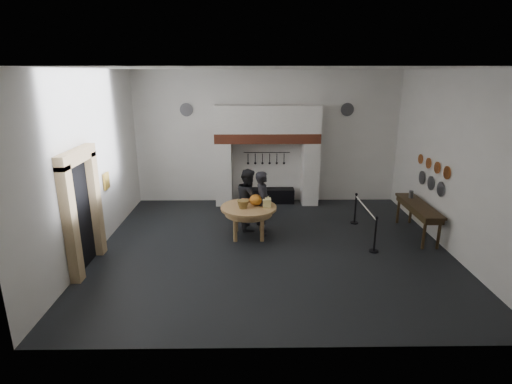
{
  "coord_description": "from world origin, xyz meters",
  "views": [
    {
      "loc": [
        -0.56,
        -9.62,
        4.43
      ],
      "look_at": [
        -0.42,
        0.54,
        1.35
      ],
      "focal_mm": 28.0,
      "sensor_mm": 36.0,
      "label": 1
    }
  ],
  "objects_px": {
    "work_table": "(249,208)",
    "barrier_post_far": "(355,209)",
    "iron_range": "(267,196)",
    "barrier_post_near": "(375,235)",
    "visitor_far": "(249,199)",
    "side_table": "(419,206)",
    "visitor_near": "(263,203)"
  },
  "relations": [
    {
      "from": "iron_range",
      "to": "barrier_post_near",
      "type": "bearing_deg",
      "value": -57.29
    },
    {
      "from": "work_table",
      "to": "barrier_post_far",
      "type": "xyz_separation_m",
      "value": [
        3.21,
        0.94,
        -0.39
      ]
    },
    {
      "from": "visitor_far",
      "to": "barrier_post_far",
      "type": "bearing_deg",
      "value": -92.13
    },
    {
      "from": "barrier_post_near",
      "to": "barrier_post_far",
      "type": "distance_m",
      "value": 2.0
    },
    {
      "from": "work_table",
      "to": "visitor_near",
      "type": "height_order",
      "value": "visitor_near"
    },
    {
      "from": "visitor_far",
      "to": "visitor_near",
      "type": "bearing_deg",
      "value": -143.68
    },
    {
      "from": "iron_range",
      "to": "visitor_far",
      "type": "bearing_deg",
      "value": -104.51
    },
    {
      "from": "iron_range",
      "to": "side_table",
      "type": "xyz_separation_m",
      "value": [
        4.1,
        -2.95,
        0.62
      ]
    },
    {
      "from": "visitor_far",
      "to": "side_table",
      "type": "height_order",
      "value": "visitor_far"
    },
    {
      "from": "visitor_near",
      "to": "barrier_post_near",
      "type": "bearing_deg",
      "value": -114.7
    },
    {
      "from": "visitor_far",
      "to": "side_table",
      "type": "distance_m",
      "value": 4.75
    },
    {
      "from": "side_table",
      "to": "iron_range",
      "type": "bearing_deg",
      "value": 144.27
    },
    {
      "from": "work_table",
      "to": "visitor_far",
      "type": "distance_m",
      "value": 0.58
    },
    {
      "from": "work_table",
      "to": "barrier_post_far",
      "type": "distance_m",
      "value": 3.37
    },
    {
      "from": "work_table",
      "to": "barrier_post_far",
      "type": "relative_size",
      "value": 1.71
    },
    {
      "from": "iron_range",
      "to": "barrier_post_far",
      "type": "bearing_deg",
      "value": -38.16
    },
    {
      "from": "iron_range",
      "to": "side_table",
      "type": "bearing_deg",
      "value": -35.73
    },
    {
      "from": "barrier_post_near",
      "to": "barrier_post_far",
      "type": "relative_size",
      "value": 1.0
    },
    {
      "from": "work_table",
      "to": "visitor_near",
      "type": "distance_m",
      "value": 0.44
    },
    {
      "from": "iron_range",
      "to": "barrier_post_far",
      "type": "xyz_separation_m",
      "value": [
        2.59,
        -2.04,
        0.2
      ]
    },
    {
      "from": "iron_range",
      "to": "visitor_far",
      "type": "height_order",
      "value": "visitor_far"
    },
    {
      "from": "work_table",
      "to": "visitor_far",
      "type": "bearing_deg",
      "value": 90.41
    },
    {
      "from": "iron_range",
      "to": "work_table",
      "type": "xyz_separation_m",
      "value": [
        -0.62,
        -2.98,
        0.59
      ]
    },
    {
      "from": "barrier_post_near",
      "to": "barrier_post_far",
      "type": "bearing_deg",
      "value": 90.0
    },
    {
      "from": "iron_range",
      "to": "barrier_post_near",
      "type": "relative_size",
      "value": 2.11
    },
    {
      "from": "visitor_near",
      "to": "barrier_post_far",
      "type": "xyz_separation_m",
      "value": [
        2.82,
        0.77,
        -0.46
      ]
    },
    {
      "from": "side_table",
      "to": "work_table",
      "type": "bearing_deg",
      "value": -179.62
    },
    {
      "from": "side_table",
      "to": "barrier_post_near",
      "type": "xyz_separation_m",
      "value": [
        -1.51,
        -1.09,
        -0.42
      ]
    },
    {
      "from": "iron_range",
      "to": "barrier_post_near",
      "type": "xyz_separation_m",
      "value": [
        2.59,
        -4.04,
        0.2
      ]
    },
    {
      "from": "side_table",
      "to": "barrier_post_far",
      "type": "height_order",
      "value": "same"
    },
    {
      "from": "barrier_post_far",
      "to": "barrier_post_near",
      "type": "bearing_deg",
      "value": -90.0
    },
    {
      "from": "iron_range",
      "to": "visitor_near",
      "type": "height_order",
      "value": "visitor_near"
    }
  ]
}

